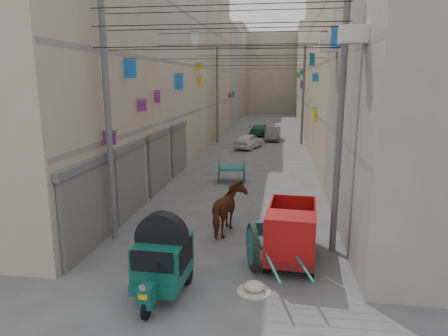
% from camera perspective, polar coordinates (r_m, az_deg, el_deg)
% --- Properties ---
extents(building_row_left, '(8.00, 62.00, 14.00)m').
position_cam_1_polar(building_row_left, '(41.46, -5.76, 13.98)').
color(building_row_left, tan).
rests_on(building_row_left, ground).
extents(building_row_right, '(8.00, 62.00, 14.00)m').
position_cam_1_polar(building_row_right, '(40.72, 17.32, 13.53)').
color(building_row_right, gray).
rests_on(building_row_right, ground).
extents(end_cap_building, '(22.00, 10.00, 13.00)m').
position_cam_1_polar(end_cap_building, '(72.16, 6.90, 13.26)').
color(end_cap_building, '#B0A58A').
rests_on(end_cap_building, ground).
extents(shutters_left, '(0.18, 14.40, 2.88)m').
position_cam_1_polar(shutters_left, '(17.89, -10.95, 0.04)').
color(shutters_left, '#4B4C51').
rests_on(shutters_left, ground).
extents(signboards, '(8.22, 40.52, 5.67)m').
position_cam_1_polar(signboards, '(27.90, 4.33, 8.60)').
color(signboards, '#0D688F').
rests_on(signboards, ground).
extents(ac_units, '(0.70, 6.55, 3.35)m').
position_cam_1_polar(ac_units, '(14.07, 16.36, 20.85)').
color(ac_units, beige).
rests_on(ac_units, ground).
extents(utility_poles, '(7.40, 22.20, 8.00)m').
position_cam_1_polar(utility_poles, '(23.23, 3.57, 9.27)').
color(utility_poles, '#565558').
rests_on(utility_poles, ground).
extents(overhead_cables, '(7.40, 22.52, 1.12)m').
position_cam_1_polar(overhead_cables, '(20.66, 3.05, 16.57)').
color(overhead_cables, black).
rests_on(overhead_cables, ground).
extents(auto_rickshaw, '(1.36, 2.31, 1.61)m').
position_cam_1_polar(auto_rickshaw, '(10.26, -8.79, -12.52)').
color(auto_rickshaw, black).
rests_on(auto_rickshaw, ground).
extents(tonga_cart, '(1.79, 3.14, 1.34)m').
position_cam_1_polar(tonga_cart, '(11.56, 7.21, -10.89)').
color(tonga_cart, black).
rests_on(tonga_cart, ground).
extents(mini_truck, '(1.57, 3.17, 1.74)m').
position_cam_1_polar(mini_truck, '(11.82, 9.49, -9.71)').
color(mini_truck, black).
rests_on(mini_truck, ground).
extents(second_cart, '(1.56, 1.42, 1.25)m').
position_cam_1_polar(second_cart, '(21.06, 1.08, -0.19)').
color(second_cart, '#155E5B').
rests_on(second_cart, ground).
extents(feed_sack, '(0.54, 0.43, 0.27)m').
position_cam_1_polar(feed_sack, '(10.59, 4.33, -16.50)').
color(feed_sack, '#BFB39E').
rests_on(feed_sack, ground).
extents(horse, '(1.19, 2.13, 1.71)m').
position_cam_1_polar(horse, '(13.94, 0.72, -5.98)').
color(horse, '#5F2716').
rests_on(horse, ground).
extents(distant_car_white, '(2.36, 3.72, 1.18)m').
position_cam_1_polar(distant_car_white, '(31.66, 3.55, 3.88)').
color(distant_car_white, white).
rests_on(distant_car_white, ground).
extents(distant_car_grey, '(1.35, 3.63, 1.19)m').
position_cam_1_polar(distant_car_grey, '(36.25, 6.99, 4.89)').
color(distant_car_grey, '#555A56').
rests_on(distant_car_grey, ground).
extents(distant_car_green, '(2.19, 3.98, 1.09)m').
position_cam_1_polar(distant_car_green, '(39.42, 5.25, 5.46)').
color(distant_car_green, '#205F3A').
rests_on(distant_car_green, ground).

